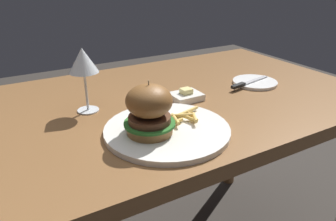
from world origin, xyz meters
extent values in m
cube|color=brown|center=(0.00, 0.00, 0.72)|extent=(1.50, 0.78, 0.04)
cylinder|color=brown|center=(0.69, 0.33, 0.35)|extent=(0.06, 0.06, 0.70)
cylinder|color=white|center=(-0.02, -0.20, 0.75)|extent=(0.31, 0.31, 0.01)
cylinder|color=#9E6B38|center=(-0.07, -0.20, 0.77)|extent=(0.11, 0.11, 0.02)
cylinder|color=#2D7028|center=(-0.07, -0.20, 0.78)|extent=(0.12, 0.12, 0.01)
cylinder|color=brown|center=(-0.07, -0.20, 0.79)|extent=(0.10, 0.10, 0.02)
ellipsoid|color=brown|center=(-0.07, -0.20, 0.84)|extent=(0.11, 0.11, 0.08)
cylinder|color=#CCB78C|center=(-0.07, -0.20, 0.86)|extent=(0.00, 0.00, 0.05)
cylinder|color=#E0B251|center=(0.06, -0.16, 0.76)|extent=(0.06, 0.01, 0.01)
cylinder|color=gold|center=(0.07, -0.19, 0.76)|extent=(0.02, 0.06, 0.01)
cylinder|color=#EABC5B|center=(0.07, -0.16, 0.76)|extent=(0.07, 0.03, 0.01)
cylinder|color=#E0B251|center=(0.00, -0.21, 0.76)|extent=(0.06, 0.03, 0.01)
cylinder|color=#EABC5B|center=(0.01, -0.19, 0.77)|extent=(0.02, 0.06, 0.01)
cylinder|color=#EABC5B|center=(0.06, -0.21, 0.77)|extent=(0.03, 0.05, 0.01)
cylinder|color=#E0B251|center=(0.05, -0.20, 0.76)|extent=(0.02, 0.05, 0.01)
cylinder|color=#EABC5B|center=(0.04, -0.18, 0.77)|extent=(0.06, 0.03, 0.01)
cylinder|color=silver|center=(-0.15, 0.03, 0.74)|extent=(0.06, 0.06, 0.00)
cylinder|color=silver|center=(-0.15, 0.03, 0.80)|extent=(0.01, 0.01, 0.11)
cone|color=silver|center=(-0.15, 0.03, 0.89)|extent=(0.08, 0.08, 0.07)
cylinder|color=white|center=(0.43, -0.04, 0.74)|extent=(0.15, 0.15, 0.01)
cube|color=silver|center=(0.43, -0.04, 0.75)|extent=(0.13, 0.04, 0.00)
cube|color=black|center=(0.34, -0.06, 0.76)|extent=(0.06, 0.03, 0.01)
cube|color=white|center=(0.14, -0.04, 0.75)|extent=(0.09, 0.08, 0.02)
cube|color=#F4E58C|center=(0.14, -0.04, 0.77)|extent=(0.03, 0.03, 0.02)
camera|label=1|loc=(-0.38, -0.83, 1.12)|focal=35.00mm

